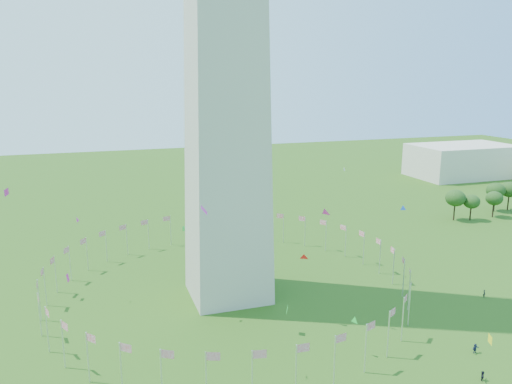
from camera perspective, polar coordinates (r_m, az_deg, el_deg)
flag_ring at (r=116.07m, az=-3.22°, el=-9.58°), size 80.24×80.24×9.00m
gov_building_east_a at (r=273.33m, az=22.48°, el=3.34°), size 50.00×30.00×16.00m
kites_aloft at (r=92.85m, az=8.95°, el=-5.74°), size 97.62×75.05×35.48m
tree_line_east at (r=203.86m, az=26.56°, el=-0.88°), size 53.78×16.03×10.68m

